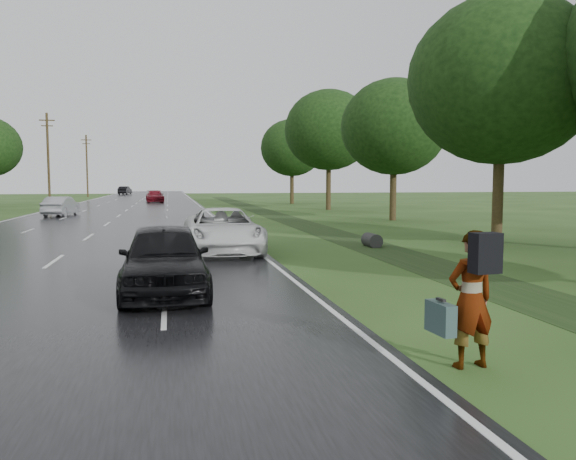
% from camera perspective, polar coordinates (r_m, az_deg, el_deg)
% --- Properties ---
extents(road, '(14.00, 180.00, 0.04)m').
position_cam_1_polar(road, '(56.14, -15.73, 2.18)').
color(road, black).
rests_on(road, ground).
extents(edge_stripe_east, '(0.12, 180.00, 0.01)m').
position_cam_1_polar(edge_stripe_east, '(56.11, -8.83, 2.33)').
color(edge_stripe_east, silver).
rests_on(edge_stripe_east, road).
extents(edge_stripe_west, '(0.12, 180.00, 0.01)m').
position_cam_1_polar(edge_stripe_west, '(56.98, -22.52, 2.05)').
color(edge_stripe_west, silver).
rests_on(edge_stripe_west, road).
extents(center_line, '(0.12, 180.00, 0.01)m').
position_cam_1_polar(center_line, '(56.14, -15.73, 2.20)').
color(center_line, silver).
rests_on(center_line, road).
extents(drainage_ditch, '(2.20, 120.00, 0.56)m').
position_cam_1_polar(drainage_ditch, '(30.81, 2.83, 0.21)').
color(drainage_ditch, black).
rests_on(drainage_ditch, ground).
extents(utility_pole_far, '(1.60, 0.26, 10.00)m').
position_cam_1_polar(utility_pole_far, '(67.25, -23.18, 6.81)').
color(utility_pole_far, '#342615').
rests_on(utility_pole_far, ground).
extents(utility_pole_distant, '(1.60, 0.26, 10.00)m').
position_cam_1_polar(utility_pole_distant, '(96.85, -19.75, 6.24)').
color(utility_pole_distant, '#342615').
rests_on(utility_pole_distant, ground).
extents(tree_east_b, '(7.60, 7.60, 10.11)m').
position_cam_1_polar(tree_east_b, '(25.20, 20.88, 13.99)').
color(tree_east_b, '#342615').
rests_on(tree_east_b, ground).
extents(tree_east_c, '(7.00, 7.00, 9.29)m').
position_cam_1_polar(tree_east_c, '(38.05, 10.73, 10.24)').
color(tree_east_c, '#342615').
rests_on(tree_east_c, ground).
extents(tree_east_d, '(8.00, 8.00, 10.76)m').
position_cam_1_polar(tree_east_d, '(51.18, 4.17, 10.09)').
color(tree_east_d, '#342615').
rests_on(tree_east_d, ground).
extents(tree_east_f, '(7.20, 7.20, 9.62)m').
position_cam_1_polar(tree_east_f, '(64.59, 0.40, 8.34)').
color(tree_east_f, '#342615').
rests_on(tree_east_f, ground).
extents(pedestrian, '(0.91, 0.76, 1.93)m').
position_cam_1_polar(pedestrian, '(8.21, 18.01, -6.53)').
color(pedestrian, '#A5998C').
rests_on(pedestrian, ground).
extents(white_pickup, '(2.69, 5.74, 1.59)m').
position_cam_1_polar(white_pickup, '(20.30, -6.68, -0.03)').
color(white_pickup, silver).
rests_on(white_pickup, road).
extents(dark_sedan, '(1.96, 4.76, 1.62)m').
position_cam_1_polar(dark_sedan, '(13.08, -12.45, -2.82)').
color(dark_sedan, black).
rests_on(dark_sedan, road).
extents(silver_sedan, '(2.12, 4.51, 1.43)m').
position_cam_1_polar(silver_sedan, '(44.42, -22.06, 2.25)').
color(silver_sedan, '#93969B').
rests_on(silver_sedan, road).
extents(far_car_red, '(2.39, 5.08, 1.43)m').
position_cam_1_polar(far_car_red, '(69.89, -13.37, 3.35)').
color(far_car_red, maroon).
rests_on(far_car_red, road).
extents(far_car_dark, '(2.42, 4.90, 1.54)m').
position_cam_1_polar(far_car_dark, '(111.95, -16.24, 3.88)').
color(far_car_dark, black).
rests_on(far_car_dark, road).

